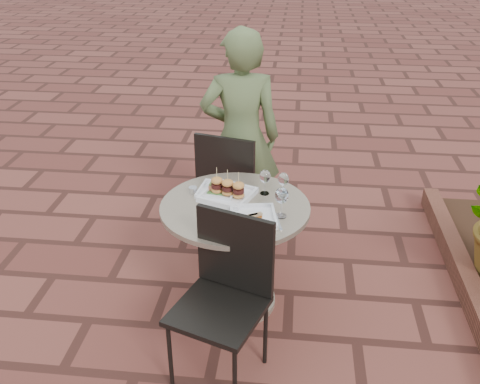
# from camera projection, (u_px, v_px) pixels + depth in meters

# --- Properties ---
(ground) EXTENTS (60.00, 60.00, 0.00)m
(ground) POSITION_uv_depth(u_px,v_px,m) (220.00, 330.00, 3.29)
(ground) COLOR brown
(ground) RESTS_ON ground
(cafe_table) EXTENTS (0.90, 0.90, 0.73)m
(cafe_table) POSITION_uv_depth(u_px,v_px,m) (235.00, 240.00, 3.31)
(cafe_table) COLOR gray
(cafe_table) RESTS_ON ground
(chair_far) EXTENTS (0.54, 0.54, 0.93)m
(chair_far) POSITION_uv_depth(u_px,v_px,m) (230.00, 181.00, 3.88)
(chair_far) COLOR black
(chair_far) RESTS_ON ground
(chair_near) EXTENTS (0.56, 0.56, 0.93)m
(chair_near) POSITION_uv_depth(u_px,v_px,m) (226.00, 285.00, 2.80)
(chair_near) COLOR black
(chair_near) RESTS_ON ground
(diner) EXTENTS (0.64, 0.47, 1.62)m
(diner) POSITION_uv_depth(u_px,v_px,m) (241.00, 138.00, 3.93)
(diner) COLOR #4B5B32
(diner) RESTS_ON ground
(plate_salmon) EXTENTS (0.26, 0.26, 0.06)m
(plate_salmon) POSITION_uv_depth(u_px,v_px,m) (218.00, 190.00, 3.33)
(plate_salmon) COLOR white
(plate_salmon) RESTS_ON cafe_table
(plate_sliders) EXTENTS (0.37, 0.37, 0.19)m
(plate_sliders) POSITION_uv_depth(u_px,v_px,m) (228.00, 191.00, 3.26)
(plate_sliders) COLOR white
(plate_sliders) RESTS_ON cafe_table
(plate_tuna) EXTENTS (0.30, 0.30, 0.03)m
(plate_tuna) POSITION_uv_depth(u_px,v_px,m) (253.00, 217.00, 3.04)
(plate_tuna) COLOR white
(plate_tuna) RESTS_ON cafe_table
(wine_glass_right) EXTENTS (0.08, 0.08, 0.18)m
(wine_glass_right) POSITION_uv_depth(u_px,v_px,m) (282.00, 196.00, 3.02)
(wine_glass_right) COLOR white
(wine_glass_right) RESTS_ON cafe_table
(wine_glass_mid) EXTENTS (0.07, 0.07, 0.16)m
(wine_glass_mid) POSITION_uv_depth(u_px,v_px,m) (265.00, 177.00, 3.27)
(wine_glass_mid) COLOR white
(wine_glass_mid) RESTS_ON cafe_table
(wine_glass_far) EXTENTS (0.07, 0.07, 0.16)m
(wine_glass_far) POSITION_uv_depth(u_px,v_px,m) (283.00, 180.00, 3.25)
(wine_glass_far) COLOR white
(wine_glass_far) RESTS_ON cafe_table
(steel_ramekin) EXTENTS (0.06, 0.06, 0.04)m
(steel_ramekin) POSITION_uv_depth(u_px,v_px,m) (193.00, 190.00, 3.32)
(steel_ramekin) COLOR silver
(steel_ramekin) RESTS_ON cafe_table
(cutlery_set) EXTENTS (0.14, 0.24, 0.00)m
(cutlery_set) POSITION_uv_depth(u_px,v_px,m) (273.00, 221.00, 3.02)
(cutlery_set) COLOR silver
(cutlery_set) RESTS_ON cafe_table
(planter_curb) EXTENTS (0.12, 3.00, 0.15)m
(planter_curb) POSITION_uv_depth(u_px,v_px,m) (477.00, 308.00, 3.36)
(planter_curb) COLOR brown
(planter_curb) RESTS_ON ground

